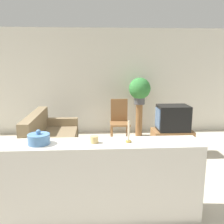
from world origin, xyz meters
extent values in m
plane|color=beige|center=(0.00, 0.00, 0.00)|extent=(14.00, 14.00, 0.00)
cube|color=silver|center=(0.00, 3.43, 1.35)|extent=(9.00, 0.06, 2.70)
cube|color=#847051|center=(-0.87, 1.79, 0.21)|extent=(0.89, 1.67, 0.42)
cube|color=#847051|center=(-1.22, 1.79, 0.64)|extent=(0.20, 1.67, 0.44)
cube|color=#847051|center=(-0.87, 1.04, 0.30)|extent=(0.89, 0.16, 0.59)
cube|color=#847051|center=(-0.87, 2.55, 0.30)|extent=(0.89, 0.16, 0.59)
cube|color=olive|center=(1.54, 1.66, 0.26)|extent=(0.79, 0.47, 0.52)
cube|color=black|center=(1.54, 1.66, 0.77)|extent=(0.61, 0.45, 0.50)
cube|color=#4C6B93|center=(1.23, 1.66, 0.77)|extent=(0.02, 0.37, 0.39)
cube|color=olive|center=(0.55, 2.46, 0.46)|extent=(0.44, 0.44, 0.04)
cube|color=olive|center=(0.55, 2.66, 0.74)|extent=(0.40, 0.04, 0.53)
cylinder|color=olive|center=(0.36, 2.27, 0.22)|extent=(0.04, 0.04, 0.44)
cylinder|color=olive|center=(0.74, 2.27, 0.22)|extent=(0.04, 0.04, 0.44)
cylinder|color=olive|center=(0.36, 2.65, 0.22)|extent=(0.04, 0.04, 0.44)
cylinder|color=olive|center=(0.74, 2.65, 0.22)|extent=(0.04, 0.04, 0.44)
cylinder|color=olive|center=(1.09, 3.00, 0.41)|extent=(0.17, 0.17, 0.82)
cylinder|color=#4C4C51|center=(1.09, 3.00, 0.90)|extent=(0.26, 0.26, 0.16)
sphere|color=#38843D|center=(1.09, 3.00, 1.21)|extent=(0.54, 0.54, 0.54)
cube|color=beige|center=(0.00, -0.34, 0.48)|extent=(2.48, 0.44, 0.96)
cylinder|color=#4C7AAD|center=(-0.65, -0.34, 1.02)|extent=(0.25, 0.25, 0.12)
sphere|color=#4C7AAD|center=(-0.65, -0.34, 1.10)|extent=(0.05, 0.05, 0.05)
cylinder|color=tan|center=(-0.01, -0.34, 1.00)|extent=(0.10, 0.10, 0.08)
cylinder|color=#B7933D|center=(0.39, -0.34, 0.97)|extent=(0.07, 0.07, 0.02)
cylinder|color=beige|center=(0.39, -0.34, 1.10)|extent=(0.02, 0.02, 0.24)
camera|label=1|loc=(0.02, -3.11, 1.90)|focal=40.00mm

